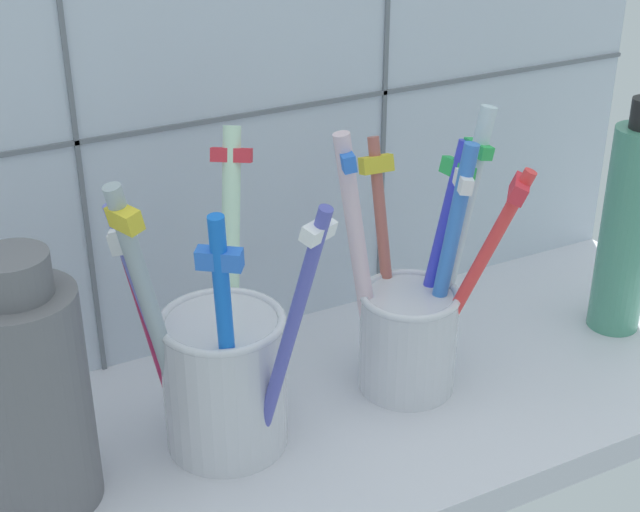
% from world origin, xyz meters
% --- Properties ---
extents(counter_slab, '(0.64, 0.22, 0.02)m').
position_xyz_m(counter_slab, '(0.00, 0.00, 0.01)').
color(counter_slab, silver).
rests_on(counter_slab, ground).
extents(tile_wall_back, '(0.64, 0.02, 0.45)m').
position_xyz_m(tile_wall_back, '(0.00, 0.12, 0.22)').
color(tile_wall_back, silver).
rests_on(tile_wall_back, ground).
extents(toothbrush_cup_left, '(0.11, 0.15, 0.18)m').
position_xyz_m(toothbrush_cup_left, '(-0.06, 0.00, 0.07)').
color(toothbrush_cup_left, silver).
rests_on(toothbrush_cup_left, counter_slab).
extents(toothbrush_cup_right, '(0.10, 0.11, 0.18)m').
position_xyz_m(toothbrush_cup_right, '(0.07, 0.00, 0.07)').
color(toothbrush_cup_right, silver).
rests_on(toothbrush_cup_right, counter_slab).
extents(ceramic_vase, '(0.06, 0.06, 0.15)m').
position_xyz_m(ceramic_vase, '(-0.17, -0.00, 0.09)').
color(ceramic_vase, slate).
rests_on(ceramic_vase, counter_slab).
extents(soap_bottle, '(0.04, 0.04, 0.17)m').
position_xyz_m(soap_bottle, '(0.24, -0.01, 0.10)').
color(soap_bottle, '#4C9377').
rests_on(soap_bottle, counter_slab).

